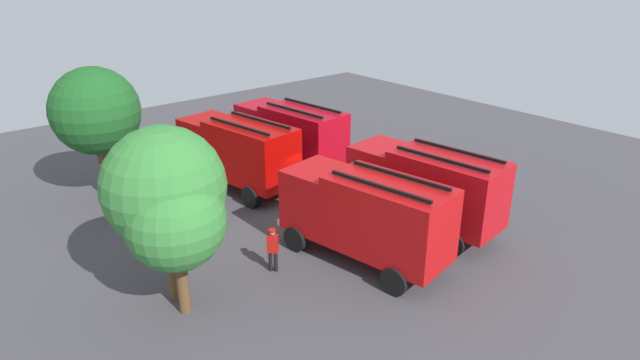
{
  "coord_description": "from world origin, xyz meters",
  "views": [
    {
      "loc": [
        -18.49,
        15.48,
        11.52
      ],
      "look_at": [
        0.0,
        0.0,
        1.4
      ],
      "focal_mm": 30.15,
      "sensor_mm": 36.0,
      "label": 1
    }
  ],
  "objects_px": {
    "fire_truck_3": "(238,150)",
    "tree_0": "(175,222)",
    "firefighter_0": "(364,160)",
    "fire_truck_0": "(425,184)",
    "firefighter_1": "(273,248)",
    "traffic_cone_0": "(368,179)",
    "fire_truck_2": "(365,213)",
    "tree_1": "(164,188)",
    "fire_truck_1": "(290,133)",
    "tree_2": "(95,112)"
  },
  "relations": [
    {
      "from": "fire_truck_2",
      "to": "firefighter_1",
      "type": "height_order",
      "value": "fire_truck_2"
    },
    {
      "from": "fire_truck_2",
      "to": "tree_2",
      "type": "height_order",
      "value": "tree_2"
    },
    {
      "from": "firefighter_0",
      "to": "tree_0",
      "type": "height_order",
      "value": "tree_0"
    },
    {
      "from": "firefighter_0",
      "to": "tree_1",
      "type": "bearing_deg",
      "value": 118.75
    },
    {
      "from": "fire_truck_0",
      "to": "traffic_cone_0",
      "type": "distance_m",
      "value": 5.65
    },
    {
      "from": "fire_truck_1",
      "to": "tree_2",
      "type": "distance_m",
      "value": 10.32
    },
    {
      "from": "fire_truck_0",
      "to": "fire_truck_1",
      "type": "bearing_deg",
      "value": -6.89
    },
    {
      "from": "fire_truck_1",
      "to": "tree_2",
      "type": "bearing_deg",
      "value": 67.22
    },
    {
      "from": "firefighter_1",
      "to": "tree_1",
      "type": "relative_size",
      "value": 0.28
    },
    {
      "from": "firefighter_0",
      "to": "fire_truck_2",
      "type": "bearing_deg",
      "value": 148.12
    },
    {
      "from": "firefighter_1",
      "to": "tree_0",
      "type": "bearing_deg",
      "value": -41.91
    },
    {
      "from": "firefighter_0",
      "to": "tree_1",
      "type": "distance_m",
      "value": 14.2
    },
    {
      "from": "fire_truck_0",
      "to": "fire_truck_2",
      "type": "distance_m",
      "value": 4.03
    },
    {
      "from": "fire_truck_2",
      "to": "tree_0",
      "type": "relative_size",
      "value": 1.45
    },
    {
      "from": "fire_truck_0",
      "to": "tree_2",
      "type": "xyz_separation_m",
      "value": [
        12.71,
        9.68,
        2.34
      ]
    },
    {
      "from": "tree_0",
      "to": "fire_truck_2",
      "type": "bearing_deg",
      "value": -102.41
    },
    {
      "from": "firefighter_0",
      "to": "tree_1",
      "type": "relative_size",
      "value": 0.28
    },
    {
      "from": "fire_truck_2",
      "to": "firefighter_1",
      "type": "distance_m",
      "value": 3.87
    },
    {
      "from": "fire_truck_3",
      "to": "firefighter_0",
      "type": "height_order",
      "value": "fire_truck_3"
    },
    {
      "from": "fire_truck_3",
      "to": "tree_0",
      "type": "distance_m",
      "value": 10.89
    },
    {
      "from": "fire_truck_3",
      "to": "firefighter_1",
      "type": "distance_m",
      "value": 8.63
    },
    {
      "from": "firefighter_0",
      "to": "tree_2",
      "type": "relative_size",
      "value": 0.27
    },
    {
      "from": "fire_truck_0",
      "to": "fire_truck_1",
      "type": "xyz_separation_m",
      "value": [
        9.82,
        0.05,
        0.0
      ]
    },
    {
      "from": "fire_truck_0",
      "to": "fire_truck_3",
      "type": "relative_size",
      "value": 1.0
    },
    {
      "from": "fire_truck_3",
      "to": "tree_0",
      "type": "xyz_separation_m",
      "value": [
        -8.01,
        7.25,
        1.34
      ]
    },
    {
      "from": "tree_0",
      "to": "firefighter_0",
      "type": "bearing_deg",
      "value": -70.19
    },
    {
      "from": "fire_truck_0",
      "to": "firefighter_0",
      "type": "xyz_separation_m",
      "value": [
        6.08,
        -2.23,
        -1.13
      ]
    },
    {
      "from": "fire_truck_1",
      "to": "tree_0",
      "type": "height_order",
      "value": "tree_0"
    },
    {
      "from": "tree_0",
      "to": "tree_2",
      "type": "distance_m",
      "value": 11.6
    },
    {
      "from": "firefighter_1",
      "to": "tree_1",
      "type": "bearing_deg",
      "value": -56.19
    },
    {
      "from": "fire_truck_3",
      "to": "firefighter_0",
      "type": "relative_size",
      "value": 4.15
    },
    {
      "from": "fire_truck_0",
      "to": "tree_0",
      "type": "xyz_separation_m",
      "value": [
        1.25,
        11.17,
        1.34
      ]
    },
    {
      "from": "firefighter_1",
      "to": "tree_2",
      "type": "bearing_deg",
      "value": -122.17
    },
    {
      "from": "tree_0",
      "to": "firefighter_1",
      "type": "bearing_deg",
      "value": -87.88
    },
    {
      "from": "fire_truck_3",
      "to": "traffic_cone_0",
      "type": "bearing_deg",
      "value": -135.56
    },
    {
      "from": "fire_truck_0",
      "to": "tree_1",
      "type": "distance_m",
      "value": 11.44
    },
    {
      "from": "fire_truck_1",
      "to": "traffic_cone_0",
      "type": "distance_m",
      "value": 5.32
    },
    {
      "from": "fire_truck_1",
      "to": "fire_truck_2",
      "type": "xyz_separation_m",
      "value": [
        -10.15,
        3.96,
        0.0
      ]
    },
    {
      "from": "fire_truck_0",
      "to": "fire_truck_1",
      "type": "relative_size",
      "value": 1.0
    },
    {
      "from": "fire_truck_2",
      "to": "tree_1",
      "type": "bearing_deg",
      "value": 60.55
    },
    {
      "from": "tree_0",
      "to": "tree_1",
      "type": "height_order",
      "value": "tree_1"
    },
    {
      "from": "firefighter_1",
      "to": "traffic_cone_0",
      "type": "bearing_deg",
      "value": 158.63
    },
    {
      "from": "traffic_cone_0",
      "to": "fire_truck_2",
      "type": "bearing_deg",
      "value": 134.1
    },
    {
      "from": "tree_2",
      "to": "tree_1",
      "type": "bearing_deg",
      "value": 172.76
    },
    {
      "from": "firefighter_0",
      "to": "firefighter_1",
      "type": "bearing_deg",
      "value": 128.58
    },
    {
      "from": "firefighter_0",
      "to": "fire_truck_0",
      "type": "bearing_deg",
      "value": 172.24
    },
    {
      "from": "firefighter_1",
      "to": "tree_2",
      "type": "height_order",
      "value": "tree_2"
    },
    {
      "from": "tree_1",
      "to": "traffic_cone_0",
      "type": "relative_size",
      "value": 9.92
    },
    {
      "from": "fire_truck_1",
      "to": "tree_1",
      "type": "xyz_separation_m",
      "value": [
        -7.63,
        10.96,
        2.2
      ]
    },
    {
      "from": "tree_0",
      "to": "tree_2",
      "type": "relative_size",
      "value": 0.78
    }
  ]
}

